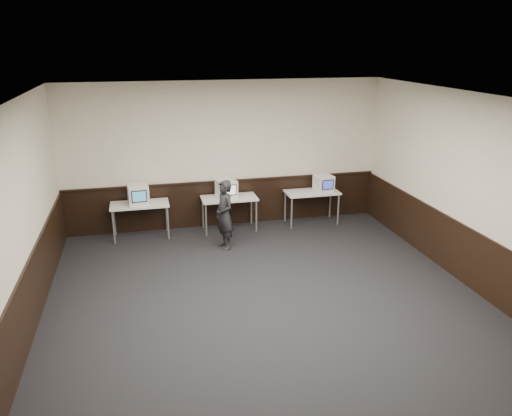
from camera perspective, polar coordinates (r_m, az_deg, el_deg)
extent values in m
plane|color=black|center=(7.90, 1.82, -11.66)|extent=(8.00, 8.00, 0.00)
plane|color=white|center=(6.87, 2.10, 12.07)|extent=(8.00, 8.00, 0.00)
plane|color=silver|center=(10.99, -3.55, 6.07)|extent=(7.00, 0.00, 7.00)
plane|color=silver|center=(3.95, 18.29, -19.58)|extent=(7.00, 0.00, 7.00)
plane|color=silver|center=(7.20, -26.08, -2.69)|extent=(0.00, 8.00, 8.00)
plane|color=silver|center=(8.78, 24.57, 1.16)|extent=(0.00, 8.00, 8.00)
cube|color=black|center=(11.26, -3.42, 0.58)|extent=(6.98, 0.04, 1.00)
cube|color=black|center=(7.63, -24.75, -10.42)|extent=(0.04, 7.98, 1.00)
cube|color=black|center=(9.13, 23.55, -5.44)|extent=(0.04, 7.98, 1.00)
cube|color=black|center=(11.10, -3.45, 3.11)|extent=(6.98, 0.06, 0.04)
cube|color=silver|center=(10.69, -13.16, 0.40)|extent=(1.20, 0.60, 0.04)
cylinder|color=#999999|center=(10.59, -15.97, -2.16)|extent=(0.04, 0.04, 0.71)
cylinder|color=#999999|center=(10.58, -10.02, -1.72)|extent=(0.04, 0.04, 0.71)
cylinder|color=#999999|center=(11.06, -15.88, -1.26)|extent=(0.04, 0.04, 0.71)
cylinder|color=#999999|center=(11.05, -10.20, -0.84)|extent=(0.04, 0.04, 0.71)
cube|color=silver|center=(10.84, -3.09, 1.13)|extent=(1.20, 0.60, 0.04)
cylinder|color=#999999|center=(10.65, -5.73, -1.40)|extent=(0.04, 0.04, 0.71)
cylinder|color=#999999|center=(10.83, 0.04, -0.94)|extent=(0.04, 0.04, 0.71)
cylinder|color=#999999|center=(11.11, -6.08, -0.53)|extent=(0.04, 0.04, 0.71)
cylinder|color=#999999|center=(11.29, -0.54, -0.12)|extent=(0.04, 0.04, 0.71)
cube|color=silver|center=(11.31, 6.42, 1.80)|extent=(1.20, 0.60, 0.04)
cylinder|color=#999999|center=(11.03, 4.09, -0.62)|extent=(0.04, 0.04, 0.71)
cylinder|color=#999999|center=(11.40, 9.38, -0.19)|extent=(0.04, 0.04, 0.71)
cylinder|color=#999999|center=(11.48, 3.35, 0.18)|extent=(0.04, 0.04, 0.71)
cylinder|color=#999999|center=(11.83, 8.46, 0.57)|extent=(0.04, 0.04, 0.71)
cube|color=white|center=(10.60, -13.32, 1.52)|extent=(0.45, 0.47, 0.41)
cube|color=black|center=(10.38, -13.20, 1.30)|extent=(0.31, 0.04, 0.25)
cube|color=teal|center=(10.37, -13.20, 1.28)|extent=(0.27, 0.03, 0.21)
cube|color=white|center=(10.78, -3.40, 2.22)|extent=(0.47, 0.49, 0.39)
cube|color=black|center=(10.60, -2.95, 2.04)|extent=(0.28, 0.08, 0.23)
cube|color=silver|center=(10.59, -2.93, 2.03)|extent=(0.24, 0.06, 0.19)
cube|color=white|center=(11.30, 7.73, 2.81)|extent=(0.42, 0.43, 0.37)
cube|color=black|center=(11.12, 8.21, 2.64)|extent=(0.28, 0.05, 0.22)
cube|color=#3A44AC|center=(11.12, 8.23, 2.63)|extent=(0.24, 0.03, 0.19)
imported|color=black|center=(9.87, -3.62, -0.80)|extent=(0.47, 0.59, 1.41)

